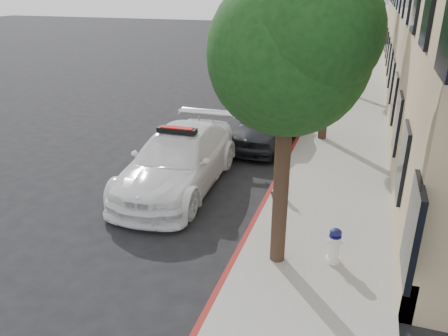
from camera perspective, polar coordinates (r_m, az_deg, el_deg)
name	(u,v)px	position (r m, az deg, el deg)	size (l,w,h in m)	color
ground	(185,202)	(11.67, -5.15, -4.44)	(120.00, 120.00, 0.00)	black
sidewalk	(348,113)	(20.20, 15.90, 6.89)	(3.20, 50.00, 0.15)	gray
curb_strip	(313,110)	(20.30, 11.54, 7.39)	(0.12, 50.00, 0.15)	maroon
tree_near	(290,53)	(7.66, 8.63, 14.63)	(2.92, 2.82, 5.62)	black
tree_mid	(333,23)	(15.57, 14.07, 17.90)	(2.77, 2.64, 5.43)	black
tree_far	(349,5)	(23.53, 15.98, 19.75)	(3.10, 3.00, 5.81)	black
police_car	(178,160)	(12.26, -5.98, 1.07)	(2.44, 5.63, 1.76)	white
parked_car_mid	(266,123)	(15.71, 5.55, 5.87)	(1.82, 4.52, 1.54)	black
parked_car_far	(305,83)	(23.16, 10.50, 10.86)	(1.41, 4.04, 1.33)	#141534
fire_hydrant	(334,246)	(9.12, 14.21, -9.81)	(0.32, 0.29, 0.76)	white
traffic_cone	(279,183)	(11.57, 7.23, -2.00)	(0.48, 0.48, 0.73)	black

